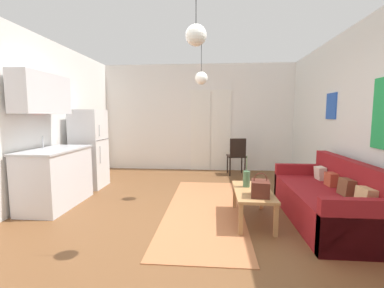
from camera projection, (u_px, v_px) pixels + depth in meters
The scene contains 12 objects.
ground_plane at pixel (180, 230), 3.42m from camera, with size 5.48×7.82×0.10m, color brown.
wall_back at pixel (198, 118), 6.89m from camera, with size 5.08×0.13×2.75m.
area_rug at pixel (205, 209), 4.04m from camera, with size 1.14×3.13×0.01m, color #B26B42.
couch at pixel (329, 202), 3.53m from camera, with size 0.83×1.96×0.85m.
coffee_table at pixel (253, 194), 3.57m from camera, with size 0.49×1.02×0.42m.
bamboo_vase at pixel (246, 179), 3.74m from camera, with size 0.10×0.10×0.45m.
handbag at pixel (260, 188), 3.30m from camera, with size 0.25×0.29×0.30m.
refrigerator at pixel (89, 149), 5.23m from camera, with size 0.58×0.61×1.55m.
kitchen_counter at pixel (53, 158), 4.13m from camera, with size 0.65×1.23×2.08m.
accent_chair at pixel (237, 154), 6.29m from camera, with size 0.47×0.45×0.90m.
pendant_lamp_near at pixel (196, 35), 2.53m from camera, with size 0.21×0.21×0.65m.
pendant_lamp_far at pixel (201, 78), 4.36m from camera, with size 0.21×0.21×0.80m.
Camera 1 is at (0.42, -3.25, 1.44)m, focal length 24.51 mm.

